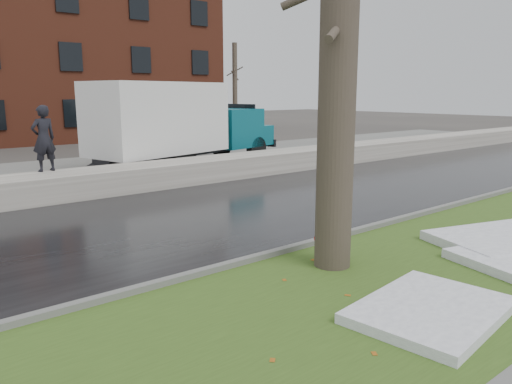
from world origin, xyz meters
TOP-DOWN VIEW (x-y plane):
  - ground at (0.00, 0.00)m, footprint 120.00×120.00m
  - verge at (0.00, -1.25)m, footprint 60.00×4.50m
  - road at (0.00, 4.50)m, footprint 60.00×7.00m
  - parking_lot at (0.00, 13.00)m, footprint 60.00×9.00m
  - curb at (0.00, 1.00)m, footprint 60.00×0.15m
  - snowbank at (0.00, 8.70)m, footprint 60.00×1.60m
  - brick_building at (2.00, 30.00)m, footprint 26.00×12.00m
  - bg_tree_right at (16.00, 24.00)m, footprint 1.40×1.62m
  - fire_hydrant at (-0.00, 0.21)m, footprint 0.40×0.38m
  - tree at (-0.08, -0.04)m, footprint 1.45×1.64m
  - box_truck at (3.86, 11.62)m, footprint 10.22×4.23m
  - worker at (-1.98, 9.30)m, footprint 0.76×0.56m
  - snow_patch_far at (-0.54, -2.23)m, footprint 2.38×1.86m
  - snow_patch_side at (3.56, -1.39)m, footprint 3.21×2.56m

SIDE VIEW (x-z plane):
  - ground at x=0.00m, z-range 0.00..0.00m
  - road at x=0.00m, z-range 0.00..0.03m
  - parking_lot at x=0.00m, z-range 0.00..0.03m
  - verge at x=0.00m, z-range 0.00..0.04m
  - curb at x=0.00m, z-range 0.00..0.14m
  - snow_patch_far at x=-0.54m, z-range 0.04..0.18m
  - snow_patch_side at x=3.56m, z-range 0.04..0.22m
  - snowbank at x=0.00m, z-range 0.00..0.75m
  - fire_hydrant at x=0.00m, z-range 0.07..0.88m
  - worker at x=-1.98m, z-range 0.75..2.65m
  - box_truck at x=3.86m, z-range 0.10..3.48m
  - bg_tree_right at x=16.00m, z-range 0.08..6.58m
  - tree at x=-0.08m, z-range 0.07..7.82m
  - brick_building at x=2.00m, z-range 0.00..10.00m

